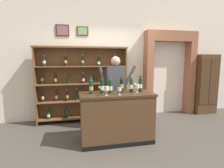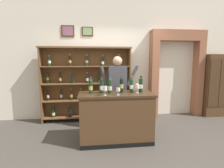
# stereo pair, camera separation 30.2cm
# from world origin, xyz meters

# --- Properties ---
(ground_plane) EXTENTS (14.00, 14.00, 0.02)m
(ground_plane) POSITION_xyz_m (0.00, 0.00, -0.01)
(ground_plane) COLOR #47423D
(back_wall) EXTENTS (12.00, 0.19, 3.42)m
(back_wall) POSITION_xyz_m (-0.00, 1.63, 1.71)
(back_wall) COLOR silver
(back_wall) RESTS_ON ground
(wine_shelf) EXTENTS (2.29, 0.32, 1.91)m
(wine_shelf) POSITION_xyz_m (-0.75, 1.31, 1.01)
(wine_shelf) COLOR brown
(wine_shelf) RESTS_ON ground
(archway_doorway) EXTENTS (1.51, 0.45, 2.38)m
(archway_doorway) POSITION_xyz_m (1.74, 1.50, 1.33)
(archway_doorway) COLOR #935B42
(archway_doorway) RESTS_ON ground
(side_cabinet) EXTENTS (0.64, 0.40, 1.73)m
(side_cabinet) POSITION_xyz_m (2.84, 1.29, 0.87)
(side_cabinet) COLOR #4C331E
(side_cabinet) RESTS_ON ground
(tasting_counter) EXTENTS (1.41, 0.62, 0.96)m
(tasting_counter) POSITION_xyz_m (-0.18, -0.00, 0.48)
(tasting_counter) COLOR #4C331E
(tasting_counter) RESTS_ON ground
(shopkeeper) EXTENTS (0.88, 0.22, 1.66)m
(shopkeeper) POSITION_xyz_m (-0.06, 0.56, 1.03)
(shopkeeper) COLOR #2D3347
(shopkeeper) RESTS_ON ground
(tasting_bottle_brunello) EXTENTS (0.08, 0.08, 0.31)m
(tasting_bottle_brunello) POSITION_xyz_m (-0.65, 0.05, 1.10)
(tasting_bottle_brunello) COLOR #19381E
(tasting_bottle_brunello) RESTS_ON tasting_counter
(tasting_bottle_prosecco) EXTENTS (0.07, 0.07, 0.32)m
(tasting_bottle_prosecco) POSITION_xyz_m (-0.45, 0.05, 1.11)
(tasting_bottle_prosecco) COLOR black
(tasting_bottle_prosecco) RESTS_ON tasting_counter
(tasting_bottle_bianco) EXTENTS (0.08, 0.08, 0.31)m
(tasting_bottle_bianco) POSITION_xyz_m (-0.29, 0.02, 1.10)
(tasting_bottle_bianco) COLOR #19381E
(tasting_bottle_bianco) RESTS_ON tasting_counter
(tasting_bottle_super_tuscan) EXTENTS (0.07, 0.07, 0.31)m
(tasting_bottle_super_tuscan) POSITION_xyz_m (-0.06, 0.06, 1.11)
(tasting_bottle_super_tuscan) COLOR black
(tasting_bottle_super_tuscan) RESTS_ON tasting_counter
(tasting_bottle_grappa) EXTENTS (0.07, 0.07, 0.33)m
(tasting_bottle_grappa) POSITION_xyz_m (0.13, 0.04, 1.10)
(tasting_bottle_grappa) COLOR #19381E
(tasting_bottle_grappa) RESTS_ON tasting_counter
(tasting_bottle_riserva) EXTENTS (0.07, 0.07, 0.32)m
(tasting_bottle_riserva) POSITION_xyz_m (0.32, 0.04, 1.11)
(tasting_bottle_riserva) COLOR black
(tasting_bottle_riserva) RESTS_ON tasting_counter
(wine_glass_spare) EXTENTS (0.08, 0.08, 0.16)m
(wine_glass_spare) POSITION_xyz_m (0.24, -0.01, 1.07)
(wine_glass_spare) COLOR silver
(wine_glass_spare) RESTS_ON tasting_counter
(wine_glass_right) EXTENTS (0.07, 0.07, 0.13)m
(wine_glass_right) POSITION_xyz_m (-0.16, -0.18, 1.05)
(wine_glass_right) COLOR silver
(wine_glass_right) RESTS_ON tasting_counter
(wine_glass_left) EXTENTS (0.08, 0.08, 0.17)m
(wine_glass_left) POSITION_xyz_m (-0.40, -0.18, 1.08)
(wine_glass_left) COLOR silver
(wine_glass_left) RESTS_ON tasting_counter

